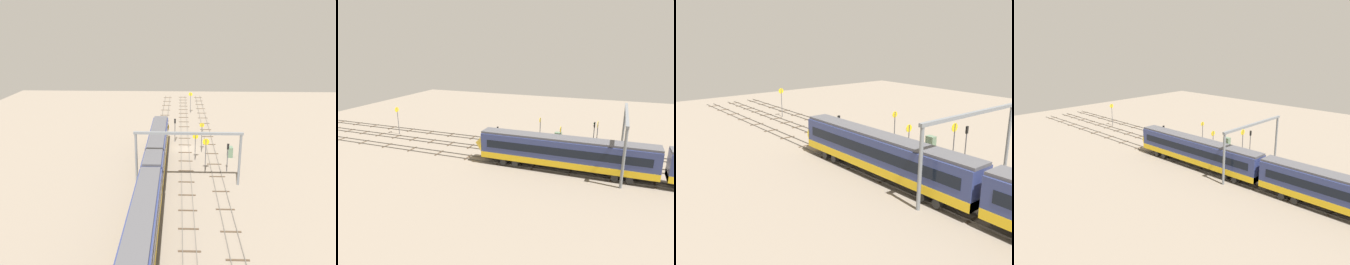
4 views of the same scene
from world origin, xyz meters
TOP-DOWN VIEW (x-y plane):
  - ground_plane at (0.00, 0.00)m, footprint 111.99×111.99m
  - track_near_foreground at (-0.00, -4.77)m, footprint 95.99×2.40m
  - track_second_near at (0.00, 0.00)m, footprint 95.99×2.40m
  - track_with_train at (0.00, 4.77)m, footprint 95.99×2.40m
  - train at (-18.79, 4.77)m, footprint 50.40×3.24m
  - overhead_gantry at (-14.56, -0.10)m, footprint 0.40×15.38m
  - speed_sign_near_foreground at (-10.69, -2.96)m, footprint 0.14×1.02m
  - speed_sign_mid_trackside at (-1.55, -2.94)m, footprint 0.14×0.83m
  - speed_sign_far_trackside at (-5.23, -1.63)m, footprint 0.14×0.95m
  - speed_sign_distant_end at (26.81, -1.79)m, footprint 0.14×0.99m
  - signal_light_trackside_approach at (4.08, 1.96)m, footprint 0.31×0.32m
  - signal_light_trackside_departure at (-9.97, -6.47)m, footprint 0.31×0.32m
  - relay_cabinet at (-3.73, -7.84)m, footprint 1.24×0.87m

SIDE VIEW (x-z plane):
  - ground_plane at x=0.00m, z-range 0.00..0.00m
  - track_second_near at x=0.00m, z-range -0.01..0.15m
  - track_near_foreground at x=0.00m, z-range -0.01..0.15m
  - track_with_train at x=0.00m, z-range -0.01..0.15m
  - relay_cabinet at x=-3.73m, z-range 0.00..1.85m
  - train at x=-18.79m, z-range 0.26..5.06m
  - signal_light_trackside_approach at x=4.08m, z-range 0.72..5.40m
  - signal_light_trackside_departure at x=-9.97m, z-range 0.72..5.40m
  - speed_sign_far_trackside at x=-5.23m, z-range 0.75..5.47m
  - speed_sign_mid_trackside at x=-1.55m, z-range 0.72..6.26m
  - speed_sign_distant_end at x=26.81m, z-range 0.85..6.29m
  - speed_sign_near_foreground at x=-10.69m, z-range 0.91..6.64m
  - overhead_gantry at x=-14.56m, z-range 1.91..9.91m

